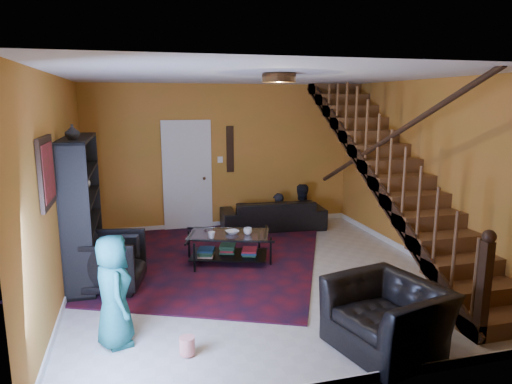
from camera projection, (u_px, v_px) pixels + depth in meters
floor at (260, 275)px, 6.60m from camera, size 5.50×5.50×0.00m
room at (161, 251)px, 7.51m from camera, size 5.50×5.50×5.50m
staircase at (396, 174)px, 6.87m from camera, size 0.95×5.02×3.18m
bookshelf at (83, 211)px, 6.37m from camera, size 0.35×1.80×2.00m
door at (187, 177)px, 8.80m from camera, size 0.82×0.05×2.05m
framed_picture at (46, 172)px, 4.75m from camera, size 0.04×0.74×0.74m
wall_hanging at (230, 149)px, 8.92m from camera, size 0.14×0.03×0.90m
ceiling_fixture at (279, 78)px, 5.31m from camera, size 0.40×0.40×0.10m
rug at (197, 254)px, 7.50m from camera, size 5.28×5.56×0.02m
sofa at (273, 214)px, 8.95m from camera, size 2.06×0.92×0.59m
armchair_left at (111, 262)px, 6.04m from camera, size 0.98×0.96×0.76m
armchair_right at (387, 317)px, 4.58m from camera, size 1.17×1.26×0.69m
person_adult_a at (278, 221)px, 9.07m from camera, size 0.44×0.31×1.15m
person_adult_b at (300, 216)px, 9.17m from camera, size 0.67×0.54×1.31m
person_child at (114, 291)px, 4.62m from camera, size 0.49×0.64×1.18m
coffee_table at (229, 246)px, 7.08m from camera, size 1.38×1.07×0.47m
cup_a at (248, 231)px, 6.99m from camera, size 0.13×0.13×0.10m
cup_b at (212, 235)px, 6.79m from camera, size 0.12×0.12×0.10m
bowl at (232, 232)px, 7.03m from camera, size 0.25×0.25×0.05m
vase at (72, 132)px, 5.67m from camera, size 0.18×0.18×0.19m
popcorn_bucket at (187, 345)px, 4.50m from camera, size 0.20×0.20×0.18m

